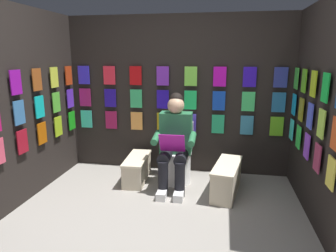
% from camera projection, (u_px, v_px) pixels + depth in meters
% --- Properties ---
extents(ground_plane, '(30.00, 30.00, 0.00)m').
position_uv_depth(ground_plane, '(145.00, 244.00, 2.71)').
color(ground_plane, gray).
extents(display_wall_back, '(3.20, 0.14, 2.19)m').
position_uv_depth(display_wall_back, '(177.00, 95.00, 4.29)').
color(display_wall_back, black).
rests_on(display_wall_back, ground).
extents(display_wall_left, '(0.14, 1.86, 2.19)m').
position_uv_depth(display_wall_left, '(319.00, 111.00, 3.08)').
color(display_wall_left, black).
rests_on(display_wall_left, ground).
extents(display_wall_right, '(0.14, 1.86, 2.19)m').
position_uv_depth(display_wall_right, '(33.00, 103.00, 3.63)').
color(display_wall_right, black).
rests_on(display_wall_right, ground).
extents(toilet, '(0.41, 0.56, 0.77)m').
position_uv_depth(toilet, '(177.00, 157.00, 4.05)').
color(toilet, white).
rests_on(toilet, ground).
extents(person_reading, '(0.53, 0.69, 1.19)m').
position_uv_depth(person_reading, '(175.00, 141.00, 3.77)').
color(person_reading, '#286B42').
rests_on(person_reading, ground).
extents(comic_longbox_near, '(0.30, 0.71, 0.32)m').
position_uv_depth(comic_longbox_near, '(137.00, 169.00, 4.07)').
color(comic_longbox_near, beige).
rests_on(comic_longbox_near, ground).
extents(comic_longbox_far, '(0.39, 0.80, 0.38)m').
position_uv_depth(comic_longbox_far, '(227.00, 179.00, 3.66)').
color(comic_longbox_far, beige).
rests_on(comic_longbox_far, ground).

